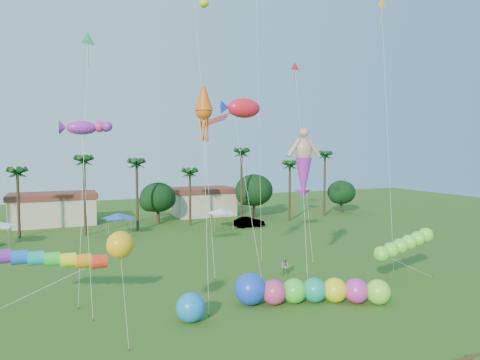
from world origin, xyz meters
name	(u,v)px	position (x,y,z in m)	size (l,w,h in m)	color
ground	(307,345)	(0.00, 0.00, 0.00)	(160.00, 160.00, 0.00)	#285116
tree_line	(176,196)	(3.57, 44.00, 4.28)	(69.46, 8.91, 11.00)	#3A2819
buildings_row	(126,208)	(-3.09, 50.00, 2.00)	(35.00, 7.00, 4.00)	beige
tent_row	(119,216)	(-6.00, 36.33, 2.75)	(31.00, 4.00, 0.60)	white
car_b	(249,222)	(12.58, 36.17, 0.74)	(1.57, 4.51, 1.49)	#4C4C54
spectator_b	(285,267)	(5.54, 12.63, 0.83)	(0.80, 0.63, 1.65)	gray
caterpillar_inflatable	(306,290)	(3.52, 5.80, 0.99)	(11.15, 6.03, 2.35)	#D5387A
blue_ball	(190,307)	(-5.30, 5.88, 0.97)	(1.94, 1.94, 1.94)	#177DD2
rainbow_tube	(72,264)	(-12.38, 11.21, 3.30)	(9.47, 2.11, 3.80)	#F6341B
green_worm	(381,254)	(11.11, 6.49, 2.84)	(9.85, 2.65, 3.60)	#6FF636
orange_ball_kite	(120,245)	(-10.05, 3.29, 6.11)	(1.64, 1.64, 6.87)	#FDB114
merman_kite	(304,167)	(6.09, 10.53, 9.93)	(2.76, 4.24, 12.73)	tan
fish_kite	(244,108)	(2.41, 14.80, 15.10)	(4.92, 7.43, 16.08)	red
squid_kite	(204,112)	(-2.57, 11.14, 14.31)	(2.18, 5.77, 16.38)	#EA5D13
lobster_kite	(82,128)	(-11.42, 12.83, 12.97)	(3.84, 5.51, 13.70)	#AE27C6
delta_kite_red	(295,72)	(10.04, 18.79, 19.54)	(1.11, 4.30, 20.58)	red
delta_kite_yellow	(382,11)	(15.70, 12.34, 24.54)	(1.10, 3.21, 25.83)	#FFAD1A
delta_kite_green	(88,43)	(-10.66, 15.78, 19.80)	(2.13, 4.97, 20.75)	green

